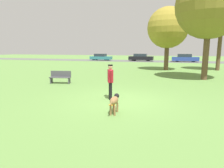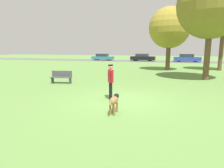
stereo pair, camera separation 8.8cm
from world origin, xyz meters
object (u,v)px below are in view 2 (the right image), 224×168
(tree_near_right, at_px, (211,5))
(tree_far_right, at_px, (224,16))
(parked_car_blue, at_px, (187,58))
(parked_car_black, at_px, (143,57))
(tree_mid_center, at_px, (169,28))
(park_bench, at_px, (61,77))
(dog, at_px, (114,101))
(person, at_px, (111,79))
(parked_car_teal, at_px, (103,57))
(frisbee, at_px, (112,105))

(tree_near_right, height_order, tree_far_right, tree_far_right)
(parked_car_blue, bearing_deg, tree_far_right, -80.74)
(parked_car_black, relative_size, parked_car_blue, 1.01)
(tree_mid_center, bearing_deg, park_bench, -121.47)
(tree_far_right, height_order, parked_car_black, tree_far_right)
(dog, bearing_deg, tree_near_right, -26.36)
(tree_far_right, bearing_deg, person, -116.27)
(tree_far_right, relative_size, tree_mid_center, 1.17)
(tree_mid_center, xyz_separation_m, park_bench, (-6.61, -10.80, -4.03))
(dog, distance_m, tree_far_right, 19.10)
(person, relative_size, parked_car_black, 0.35)
(dog, xyz_separation_m, tree_near_right, (4.36, 9.57, 4.90))
(dog, relative_size, parked_car_black, 0.23)
(person, distance_m, tree_near_right, 10.21)
(parked_car_blue, xyz_separation_m, park_bench, (-9.47, -25.84, -0.23))
(tree_near_right, bearing_deg, person, -123.51)
(park_bench, bearing_deg, tree_mid_center, 48.15)
(person, bearing_deg, tree_far_right, 130.41)
(tree_mid_center, bearing_deg, person, -98.75)
(dog, relative_size, park_bench, 0.71)
(dog, height_order, park_bench, park_bench)
(tree_far_right, bearing_deg, parked_car_blue, 100.23)
(parked_car_teal, bearing_deg, tree_near_right, -51.88)
(tree_near_right, xyz_separation_m, parked_car_black, (-7.91, 21.83, -4.68))
(person, distance_m, frisbee, 1.36)
(parked_car_blue, relative_size, park_bench, 3.12)
(person, xyz_separation_m, parked_car_blue, (5.00, 29.00, -0.27))
(frisbee, relative_size, tree_near_right, 0.03)
(person, height_order, tree_near_right, tree_near_right)
(dog, xyz_separation_m, frisbee, (-0.38, 0.98, -0.45))
(parked_car_teal, bearing_deg, park_bench, -74.33)
(tree_far_right, distance_m, parked_car_blue, 14.89)
(person, relative_size, tree_mid_center, 0.24)
(tree_mid_center, bearing_deg, dog, -95.13)
(person, distance_m, dog, 2.09)
(frisbee, height_order, tree_far_right, tree_far_right)
(tree_near_right, distance_m, park_bench, 11.64)
(parked_car_teal, distance_m, parked_car_blue, 15.91)
(park_bench, bearing_deg, parked_car_teal, 93.34)
(parked_car_blue, bearing_deg, tree_mid_center, -101.72)
(dog, bearing_deg, parked_car_teal, 18.41)
(parked_car_blue, bearing_deg, frisbee, -99.81)
(person, height_order, parked_car_blue, person)
(tree_mid_center, bearing_deg, parked_car_black, 107.76)
(parked_car_teal, bearing_deg, parked_car_blue, 0.03)
(parked_car_black, bearing_deg, tree_far_right, -53.66)
(parked_car_teal, height_order, parked_car_black, parked_car_black)
(park_bench, bearing_deg, dog, -54.68)
(person, bearing_deg, park_bench, -148.63)
(tree_far_right, distance_m, park_bench, 17.74)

